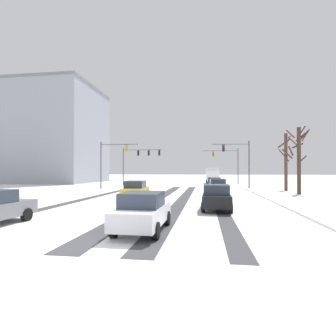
# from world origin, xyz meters

# --- Properties ---
(ground_plane) EXTENTS (300.00, 300.00, 0.00)m
(ground_plane) POSITION_xyz_m (0.00, 0.00, 0.00)
(ground_plane) COLOR white
(wheel_track_left_lane) EXTENTS (0.92, 32.80, 0.01)m
(wheel_track_left_lane) POSITION_xyz_m (-6.28, 14.91, 0.00)
(wheel_track_left_lane) COLOR #424247
(wheel_track_left_lane) RESTS_ON ground
(wheel_track_right_lane) EXTENTS (0.78, 32.80, 0.01)m
(wheel_track_right_lane) POSITION_xyz_m (5.24, 14.91, 0.00)
(wheel_track_right_lane) COLOR #424247
(wheel_track_right_lane) RESTS_ON ground
(wheel_track_center) EXTENTS (1.16, 32.80, 0.01)m
(wheel_track_center) POSITION_xyz_m (-0.02, 14.91, 0.00)
(wheel_track_center) COLOR #424247
(wheel_track_center) RESTS_ON ground
(wheel_track_oncoming) EXTENTS (0.99, 32.80, 0.01)m
(wheel_track_oncoming) POSITION_xyz_m (2.28, 14.91, 0.00)
(wheel_track_oncoming) COLOR #424247
(wheel_track_oncoming) RESTS_ON ground
(sidewalk_kerb_right) EXTENTS (4.00, 32.80, 0.12)m
(sidewalk_kerb_right) POSITION_xyz_m (11.48, 13.42, 0.06)
(sidewalk_kerb_right) COLOR white
(sidewalk_kerb_right) RESTS_ON ground
(traffic_signal_far_right) EXTENTS (6.42, 0.66, 6.50)m
(traffic_signal_far_right) POSITION_xyz_m (8.31, 39.68, 4.45)
(traffic_signal_far_right) COLOR #56565B
(traffic_signal_far_right) RESTS_ON ground
(traffic_signal_near_right) EXTENTS (4.96, 0.54, 6.50)m
(traffic_signal_near_right) POSITION_xyz_m (8.77, 27.73, 4.36)
(traffic_signal_near_right) COLOR #56565B
(traffic_signal_near_right) RESTS_ON ground
(traffic_signal_near_left) EXTENTS (5.31, 0.50, 6.50)m
(traffic_signal_near_left) POSITION_xyz_m (-8.66, 25.88, 4.38)
(traffic_signal_near_left) COLOR #56565B
(traffic_signal_near_left) RESTS_ON ground
(traffic_signal_far_left) EXTENTS (6.88, 0.43, 6.50)m
(traffic_signal_far_left) POSITION_xyz_m (-7.33, 35.80, 4.82)
(traffic_signal_far_left) COLOR #56565B
(traffic_signal_far_left) RESTS_ON ground
(car_blue_lead) EXTENTS (1.99, 4.18, 1.62)m
(car_blue_lead) POSITION_xyz_m (5.39, 25.48, 0.82)
(car_blue_lead) COLOR #233899
(car_blue_lead) RESTS_ON ground
(car_dark_green_second) EXTENTS (1.96, 4.16, 1.62)m
(car_dark_green_second) POSITION_xyz_m (5.51, 19.90, 0.82)
(car_dark_green_second) COLOR #194C2D
(car_dark_green_second) RESTS_ON ground
(car_yellow_cab_third) EXTENTS (1.95, 4.16, 1.62)m
(car_yellow_cab_third) POSITION_xyz_m (-1.78, 13.41, 0.82)
(car_yellow_cab_third) COLOR yellow
(car_yellow_cab_third) RESTS_ON ground
(car_black_fourth) EXTENTS (1.91, 4.14, 1.62)m
(car_black_fourth) POSITION_xyz_m (4.91, 8.35, 0.82)
(car_black_fourth) COLOR black
(car_black_fourth) RESTS_ON ground
(car_white_fifth) EXTENTS (1.90, 4.13, 1.62)m
(car_white_fifth) POSITION_xyz_m (1.64, 1.96, 0.82)
(car_white_fifth) COLOR silver
(car_white_fifth) RESTS_ON ground
(box_truck_delivery) EXTENTS (2.44, 7.45, 3.02)m
(box_truck_delivery) POSITION_xyz_m (5.56, 42.22, 1.63)
(box_truck_delivery) COLOR silver
(box_truck_delivery) RESTS_ON ground
(bare_tree_sidewalk_mid) EXTENTS (2.03, 1.87, 7.20)m
(bare_tree_sidewalk_mid) POSITION_xyz_m (13.92, 20.30, 3.84)
(bare_tree_sidewalk_mid) COLOR #423023
(bare_tree_sidewalk_mid) RESTS_ON ground
(bare_tree_sidewalk_far) EXTENTS (2.27, 2.16, 7.45)m
(bare_tree_sidewalk_far) POSITION_xyz_m (14.17, 25.49, 3.96)
(bare_tree_sidewalk_far) COLOR #4C3828
(bare_tree_sidewalk_far) RESTS_ON ground
(office_building_far_left_block) EXTENTS (23.16, 17.71, 20.16)m
(office_building_far_left_block) POSITION_xyz_m (-30.20, 43.37, 10.09)
(office_building_far_left_block) COLOR #9399A3
(office_building_far_left_block) RESTS_ON ground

